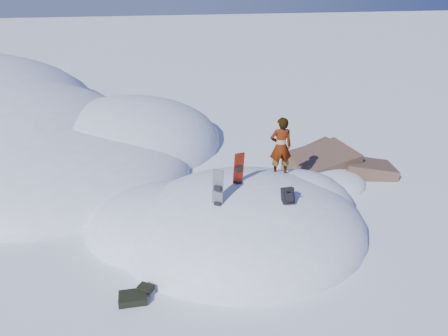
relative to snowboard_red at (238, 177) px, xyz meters
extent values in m
plane|color=white|center=(0.15, -0.17, -1.67)|extent=(120.00, 120.00, 0.00)
ellipsoid|color=white|center=(0.15, -0.17, -1.67)|extent=(7.00, 6.00, 3.00)
ellipsoid|color=white|center=(-2.05, 0.43, -1.67)|extent=(4.40, 4.00, 2.20)
ellipsoid|color=white|center=(1.95, 0.63, -1.67)|extent=(3.60, 3.20, 2.50)
ellipsoid|color=white|center=(-5.85, 4.83, -1.67)|extent=(10.00, 9.00, 2.80)
ellipsoid|color=white|center=(-3.35, 7.33, -1.67)|extent=(8.00, 8.00, 3.60)
ellipsoid|color=white|center=(-5.35, 3.83, -1.67)|extent=(6.00, 5.00, 1.80)
cube|color=brown|center=(3.75, 3.23, -1.57)|extent=(2.82, 2.41, 1.62)
cube|color=brown|center=(5.35, 2.83, -1.77)|extent=(2.16, 1.80, 1.33)
cube|color=brown|center=(4.35, 4.43, -1.67)|extent=(2.08, 2.01, 1.10)
ellipsoid|color=white|center=(3.35, 2.23, -1.67)|extent=(3.20, 2.40, 1.00)
cube|color=red|center=(0.00, 0.02, -0.02)|extent=(0.32, 0.28, 1.49)
cube|color=black|center=(0.00, -0.04, 0.28)|extent=(0.20, 0.15, 0.13)
cube|color=black|center=(0.00, -0.04, -0.17)|extent=(0.20, 0.15, 0.13)
cube|color=black|center=(-0.71, -0.88, -0.11)|extent=(0.33, 0.29, 1.50)
cube|color=black|center=(-0.71, -0.94, 0.19)|extent=(0.21, 0.19, 0.13)
cube|color=black|center=(-0.71, -0.94, -0.26)|extent=(0.21, 0.19, 0.13)
cube|color=black|center=(1.08, -1.04, -0.12)|extent=(0.31, 0.35, 0.46)
cube|color=black|center=(1.08, -1.17, -0.10)|extent=(0.21, 0.18, 0.25)
cylinder|color=black|center=(0.98, -1.15, -0.01)|extent=(0.03, 0.17, 0.31)
cylinder|color=black|center=(1.17, -1.15, -0.01)|extent=(0.03, 0.17, 0.31)
cube|color=black|center=(-2.89, -2.51, -1.57)|extent=(0.64, 0.45, 0.17)
cube|color=black|center=(-2.60, -2.32, -1.49)|extent=(0.41, 0.39, 0.12)
imported|color=slate|center=(1.42, 0.86, 0.44)|extent=(0.67, 0.46, 1.77)
camera|label=1|loc=(-2.16, -10.37, 5.18)|focal=35.00mm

